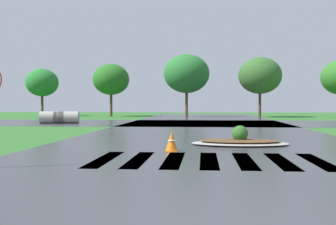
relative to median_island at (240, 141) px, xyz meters
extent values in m
cube|color=#35353A|center=(-1.12, 0.06, -0.13)|extent=(11.37, 80.00, 0.01)
cube|color=#35353A|center=(-1.12, 15.62, -0.13)|extent=(90.00, 10.24, 0.01)
cube|color=white|center=(-3.82, -4.01, -0.13)|extent=(0.45, 3.25, 0.01)
cube|color=white|center=(-2.92, -4.01, -0.13)|extent=(0.45, 3.25, 0.01)
cube|color=white|center=(-2.02, -4.01, -0.13)|extent=(0.45, 3.25, 0.01)
cube|color=white|center=(-1.12, -4.01, -0.13)|extent=(0.45, 3.25, 0.01)
cube|color=white|center=(-0.22, -4.01, -0.13)|extent=(0.45, 3.25, 0.01)
cube|color=white|center=(0.68, -4.01, -0.13)|extent=(0.45, 3.25, 0.01)
cube|color=white|center=(1.58, -4.01, -0.13)|extent=(0.45, 3.25, 0.01)
ellipsoid|color=#9E9B93|center=(0.00, 0.00, -0.07)|extent=(3.37, 1.87, 0.12)
ellipsoid|color=brown|center=(0.00, 0.00, 0.02)|extent=(2.76, 1.54, 0.10)
sphere|color=#2D6023|center=(0.00, 0.00, 0.27)|extent=(0.56, 0.56, 0.56)
cylinder|color=#9E9B93|center=(-11.98, 14.29, 0.30)|extent=(1.84, 1.11, 0.86)
cylinder|color=#9E9B93|center=(-11.02, 14.45, 0.30)|extent=(1.84, 1.11, 0.86)
cone|color=orange|center=(-2.22, -2.15, 0.17)|extent=(0.38, 0.38, 0.60)
torus|color=white|center=(-2.22, -2.15, 0.20)|extent=(0.24, 0.24, 0.04)
cube|color=orange|center=(-2.22, -2.15, -0.12)|extent=(0.36, 0.36, 0.03)
cylinder|color=#4C3823|center=(-19.26, 30.80, 1.10)|extent=(0.28, 0.28, 2.46)
ellipsoid|color=#24722B|center=(-19.26, 30.80, 3.59)|extent=(3.62, 3.62, 3.07)
cylinder|color=#4C3823|center=(-11.24, 29.96, 1.18)|extent=(0.28, 0.28, 2.62)
ellipsoid|color=#26651F|center=(-11.24, 29.96, 3.86)|extent=(3.93, 3.93, 3.34)
cylinder|color=#4C3823|center=(-3.04, 29.28, 1.29)|extent=(0.28, 0.28, 2.85)
ellipsoid|color=#266C2D|center=(-3.04, 29.28, 4.39)|extent=(4.77, 4.77, 4.05)
cylinder|color=#4C3823|center=(4.48, 28.83, 1.23)|extent=(0.28, 0.28, 2.72)
ellipsoid|color=#335E29|center=(4.48, 28.83, 4.13)|extent=(4.40, 4.40, 3.74)
camera|label=1|loc=(-1.26, -14.69, 1.33)|focal=44.86mm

